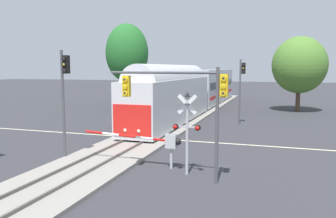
# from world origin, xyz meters

# --- Properties ---
(ground_plane) EXTENTS (220.00, 220.00, 0.00)m
(ground_plane) POSITION_xyz_m (0.00, 0.00, 0.00)
(ground_plane) COLOR #333338
(road_centre_stripe) EXTENTS (44.00, 0.20, 0.01)m
(road_centre_stripe) POSITION_xyz_m (0.00, 0.00, 0.00)
(road_centre_stripe) COLOR beige
(road_centre_stripe) RESTS_ON ground
(railway_track) EXTENTS (4.40, 80.00, 0.32)m
(railway_track) POSITION_xyz_m (0.00, 0.00, 0.10)
(railway_track) COLOR gray
(railway_track) RESTS_ON ground
(commuter_train) EXTENTS (3.04, 39.52, 5.16)m
(commuter_train) POSITION_xyz_m (0.00, 15.75, 2.79)
(commuter_train) COLOR silver
(commuter_train) RESTS_ON railway_track
(crossing_gate_near) EXTENTS (5.53, 0.40, 1.80)m
(crossing_gate_near) POSITION_xyz_m (3.55, -6.85, 1.41)
(crossing_gate_near) COLOR #B7B7BC
(crossing_gate_near) RESTS_ON ground
(crossing_signal_mast) EXTENTS (1.36, 0.44, 4.04)m
(crossing_signal_mast) POSITION_xyz_m (5.15, -7.58, 2.46)
(crossing_signal_mast) COLOR #B2B2B7
(crossing_signal_mast) RESTS_ON ground
(traffic_signal_near_right) EXTENTS (5.58, 0.38, 5.22)m
(traffic_signal_near_right) POSITION_xyz_m (5.19, -8.43, 3.96)
(traffic_signal_near_right) COLOR #4C4C51
(traffic_signal_near_right) RESTS_ON ground
(traffic_signal_median) EXTENTS (0.53, 0.38, 6.18)m
(traffic_signal_median) POSITION_xyz_m (-2.08, -6.97, 4.12)
(traffic_signal_median) COLOR #4C4C51
(traffic_signal_median) RESTS_ON ground
(traffic_signal_far_side) EXTENTS (0.53, 0.38, 5.96)m
(traffic_signal_far_side) POSITION_xyz_m (6.03, 8.46, 3.98)
(traffic_signal_far_side) COLOR #4C4C51
(traffic_signal_far_side) RESTS_ON ground
(oak_far_right) EXTENTS (6.34, 6.34, 8.90)m
(oak_far_right) POSITION_xyz_m (11.50, 20.36, 5.53)
(oak_far_right) COLOR #4C3828
(oak_far_right) RESTS_ON ground
(oak_behind_train) EXTENTS (5.51, 5.51, 10.85)m
(oak_behind_train) POSITION_xyz_m (-9.57, 17.70, 7.10)
(oak_behind_train) COLOR brown
(oak_behind_train) RESTS_ON ground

